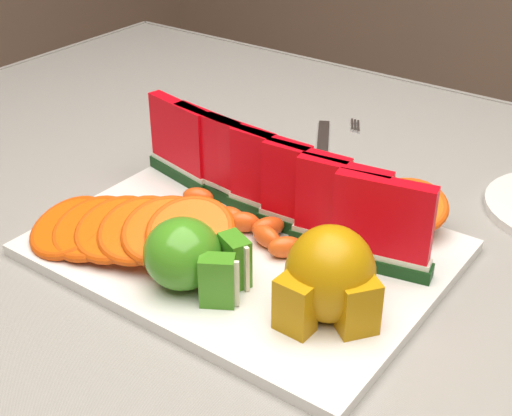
% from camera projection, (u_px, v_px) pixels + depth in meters
% --- Properties ---
extents(table, '(1.40, 0.90, 0.75)m').
position_uv_depth(table, '(331.00, 327.00, 0.80)').
color(table, '#533A1D').
rests_on(table, ground).
extents(tablecloth, '(1.53, 1.03, 0.20)m').
position_uv_depth(tablecloth, '(334.00, 282.00, 0.77)').
color(tablecloth, gray).
rests_on(tablecloth, table).
extents(platter, '(0.40, 0.30, 0.01)m').
position_uv_depth(platter, '(244.00, 248.00, 0.74)').
color(platter, silver).
rests_on(platter, tablecloth).
extents(apple_cluster, '(0.11, 0.09, 0.07)m').
position_uv_depth(apple_cluster, '(190.00, 256.00, 0.66)').
color(apple_cluster, '#267A0F').
rests_on(apple_cluster, platter).
extents(pear_cluster, '(0.10, 0.10, 0.09)m').
position_uv_depth(pear_cluster, '(330.00, 278.00, 0.62)').
color(pear_cluster, '#A87B06').
rests_on(pear_cluster, platter).
extents(fork, '(0.10, 0.19, 0.00)m').
position_uv_depth(fork, '(326.00, 145.00, 0.96)').
color(fork, silver).
rests_on(fork, tablecloth).
extents(watermelon_row, '(0.39, 0.07, 0.10)m').
position_uv_depth(watermelon_row, '(270.00, 181.00, 0.76)').
color(watermelon_row, '#133E0E').
rests_on(watermelon_row, platter).
extents(orange_fan_front, '(0.24, 0.15, 0.06)m').
position_uv_depth(orange_fan_front, '(128.00, 229.00, 0.71)').
color(orange_fan_front, red).
rests_on(orange_fan_front, platter).
extents(orange_fan_back, '(0.33, 0.11, 0.05)m').
position_uv_depth(orange_fan_back, '(312.00, 180.00, 0.81)').
color(orange_fan_back, red).
rests_on(orange_fan_back, platter).
extents(tangerine_segments, '(0.18, 0.06, 0.02)m').
position_uv_depth(tangerine_segments, '(240.00, 222.00, 0.75)').
color(tangerine_segments, '#DB4E21').
rests_on(tangerine_segments, platter).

